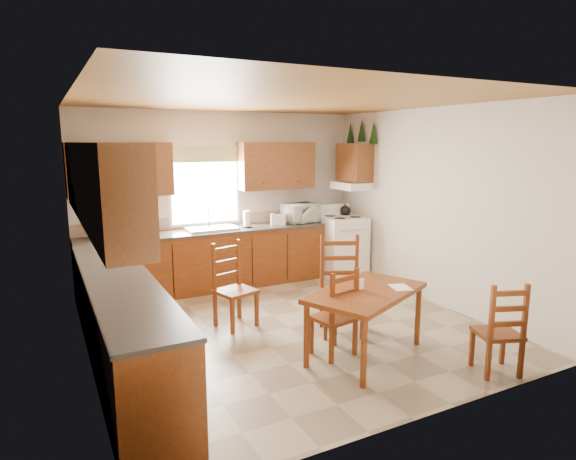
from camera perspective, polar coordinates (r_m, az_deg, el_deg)
name	(u,v)px	position (r m, az deg, el deg)	size (l,w,h in m)	color
floor	(288,327)	(6.00, 0.05, -11.45)	(4.50, 4.50, 0.00)	gray
ceiling	(288,100)	(5.59, 0.05, 15.18)	(4.50, 4.50, 0.00)	brown
wall_left	(81,235)	(5.03, -23.34, -0.57)	(4.50, 4.50, 0.00)	beige
wall_right	(432,207)	(6.96, 16.75, 2.66)	(4.50, 4.50, 0.00)	beige
wall_back	(223,199)	(7.69, -7.71, 3.70)	(4.50, 4.50, 0.00)	beige
wall_front	(424,259)	(3.82, 15.79, -3.37)	(4.50, 4.50, 0.00)	beige
lower_cab_back	(208,261)	(7.45, -9.48, -3.67)	(3.75, 0.60, 0.88)	brown
lower_cab_left	(122,325)	(5.16, -19.10, -10.56)	(0.60, 3.60, 0.88)	brown
counter_back	(207,232)	(7.36, -9.58, -0.19)	(3.75, 0.63, 0.04)	#39332E
counter_left	(119,280)	(5.01, -19.41, -5.63)	(0.63, 3.60, 0.04)	#39332E
backsplash	(201,222)	(7.61, -10.28, 0.98)	(3.75, 0.01, 0.18)	#94735A
upper_cab_back_left	(120,170)	(7.11, -19.24, 6.77)	(1.41, 0.33, 0.75)	brown
upper_cab_back_right	(276,166)	(7.83, -1.39, 7.62)	(1.25, 0.33, 0.75)	brown
upper_cab_left	(97,183)	(4.83, -21.68, 5.17)	(0.33, 3.60, 0.75)	brown
upper_cab_stove	(354,162)	(8.07, 7.86, 7.93)	(0.33, 0.62, 0.62)	brown
range_hood	(351,186)	(8.07, 7.50, 5.24)	(0.44, 0.62, 0.12)	white
window_frame	(205,187)	(7.54, -9.82, 5.05)	(1.13, 0.02, 1.18)	white
window_pane	(205,187)	(7.54, -9.81, 5.04)	(1.05, 0.01, 1.10)	white
window_valance	(204,154)	(7.49, -9.87, 8.84)	(1.19, 0.01, 0.24)	#4C7735
sink_basin	(212,229)	(7.37, -9.04, 0.16)	(0.75, 0.45, 0.04)	silver
pine_decal_a	(374,133)	(7.89, 10.10, 11.30)	(0.22, 0.22, 0.36)	#113410
pine_decal_b	(362,130)	(8.14, 8.72, 11.59)	(0.22, 0.22, 0.36)	#113410
pine_decal_c	(350,133)	(8.40, 7.40, 11.31)	(0.22, 0.22, 0.36)	#113410
stove	(342,247)	(8.15, 6.43, -1.99)	(0.67, 0.69, 0.99)	white
coffeemaker	(98,226)	(7.06, -21.64, 0.39)	(0.21, 0.25, 0.35)	white
paper_towel	(247,219)	(7.50, -4.91, 1.28)	(0.11, 0.11, 0.26)	white
toaster	(278,219)	(7.72, -1.21, 1.28)	(0.22, 0.14, 0.18)	white
microwave	(300,213)	(7.96, 1.48, 2.03)	(0.52, 0.37, 0.31)	white
dining_table	(365,323)	(5.21, 9.14, -10.84)	(1.34, 0.76, 0.72)	brown
chair_near_left	(333,312)	(5.15, 5.41, -9.64)	(0.40, 0.38, 0.95)	brown
chair_near_right	(498,327)	(5.17, 23.62, -10.49)	(0.39, 0.37, 0.93)	brown
chair_far_left	(235,286)	(5.92, -6.25, -6.57)	(0.43, 0.41, 1.02)	brown
chair_far_right	(342,287)	(5.68, 6.37, -6.70)	(0.48, 0.45, 1.14)	brown
table_paper	(400,287)	(5.26, 13.18, -6.63)	(0.19, 0.25, 0.00)	white
table_card	(360,284)	(5.09, 8.52, -6.38)	(0.09, 0.02, 0.12)	white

